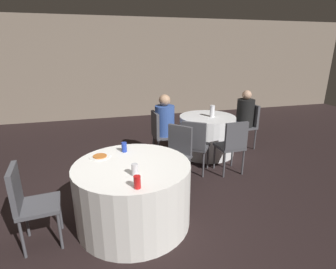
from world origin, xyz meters
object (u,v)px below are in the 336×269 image
object	(u,v)px
pizza_plate_near	(100,156)
soda_can_silver	(135,170)
person_black_shirt	(242,120)
bottle_far	(212,111)
chair_far_west	(160,131)
soda_can_red	(137,182)
chair_near_northeast	(177,150)
chair_far_south	(233,143)
table_far	(207,135)
soda_can_blue	(124,147)
table_near	(133,194)
chair_far_southwest	(195,142)
chair_near_west	(28,199)
person_blue_shirt	(168,126)
chair_far_east	(248,122)

from	to	relation	value
pizza_plate_near	soda_can_silver	bearing A→B (deg)	-59.91
person_black_shirt	soda_can_silver	xyz separation A→B (m)	(-2.47, -2.10, 0.20)
pizza_plate_near	bottle_far	world-z (taller)	bottle_far
chair_far_west	soda_can_red	bearing A→B (deg)	-21.42
chair_near_northeast	chair_far_south	world-z (taller)	same
table_far	soda_can_blue	distance (m)	2.24
soda_can_silver	person_black_shirt	bearing A→B (deg)	40.49
table_near	chair_far_west	size ratio (longest dim) A/B	1.46
table_near	chair_far_southwest	bearing A→B (deg)	41.27
chair_far_southwest	table_near	bearing A→B (deg)	-103.39
table_near	chair_near_west	xyz separation A→B (m)	(-1.06, -0.11, 0.17)
person_black_shirt	soda_can_blue	world-z (taller)	person_black_shirt
table_far	soda_can_red	distance (m)	2.89
table_near	bottle_far	size ratio (longest dim) A/B	6.00
soda_can_red	chair_far_west	bearing A→B (deg)	71.33
chair_far_south	bottle_far	distance (m)	0.95
table_far	pizza_plate_near	world-z (taller)	pizza_plate_near
person_blue_shirt	bottle_far	size ratio (longest dim) A/B	5.50
soda_can_blue	chair_near_west	bearing A→B (deg)	-153.70
chair_near_west	chair_near_northeast	bearing A→B (deg)	109.19
chair_near_west	table_far	bearing A→B (deg)	118.36
chair_far_south	person_black_shirt	world-z (taller)	person_black_shirt
soda_can_silver	bottle_far	size ratio (longest dim) A/B	0.56
pizza_plate_near	bottle_far	bearing A→B (deg)	34.18
chair_near_northeast	table_far	bearing A→B (deg)	-86.44
chair_near_northeast	person_black_shirt	xyz separation A→B (m)	(1.70, 1.09, 0.06)
chair_near_northeast	soda_can_blue	world-z (taller)	chair_near_northeast
soda_can_silver	person_blue_shirt	bearing A→B (deg)	65.71
person_black_shirt	pizza_plate_near	world-z (taller)	person_black_shirt
chair_near_northeast	chair_far_south	distance (m)	0.95
chair_far_southwest	person_black_shirt	distance (m)	1.57
chair_near_northeast	soda_can_silver	bearing A→B (deg)	98.50
table_near	chair_near_west	distance (m)	1.08
chair_far_south	soda_can_red	size ratio (longest dim) A/B	7.38
table_near	person_black_shirt	world-z (taller)	person_black_shirt
chair_far_west	soda_can_silver	xyz separation A→B (m)	(-0.74, -1.99, 0.26)
chair_near_northeast	bottle_far	world-z (taller)	bottle_far
chair_far_southwest	chair_far_east	xyz separation A→B (m)	(1.48, 0.85, 0.00)
chair_far_west	bottle_far	distance (m)	1.06
chair_far_west	pizza_plate_near	distance (m)	1.79
soda_can_blue	table_far	bearing A→B (deg)	38.58
chair_near_west	soda_can_red	xyz separation A→B (m)	(1.04, -0.42, 0.26)
pizza_plate_near	soda_can_silver	world-z (taller)	soda_can_silver
table_near	soda_can_blue	distance (m)	0.59
person_black_shirt	bottle_far	size ratio (longest dim) A/B	5.44
chair_far_southwest	soda_can_silver	bearing A→B (deg)	-96.70
soda_can_silver	soda_can_blue	distance (m)	0.66
chair_far_west	soda_can_silver	size ratio (longest dim) A/B	7.38
chair_far_south	chair_far_southwest	world-z (taller)	same
chair_far_southwest	chair_far_west	distance (m)	0.82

